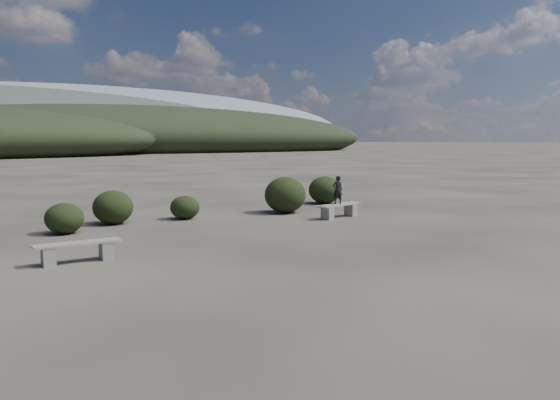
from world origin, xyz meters
TOP-DOWN VIEW (x-y plane):
  - ground at (0.00, 0.00)m, footprint 1200.00×1200.00m
  - bench_left at (-4.65, 4.10)m, footprint 1.77×0.39m
  - bench_right at (4.28, 6.21)m, footprint 1.91×0.75m
  - seated_person at (4.18, 6.19)m, footprint 0.40×0.33m
  - shrub_a at (-4.07, 8.02)m, footprint 1.05×1.05m
  - shrub_b at (-2.42, 9.03)m, footprint 1.22×1.22m
  - shrub_c at (-0.13, 8.80)m, footprint 0.96×0.96m
  - shrub_d at (3.48, 8.25)m, footprint 1.47×1.47m
  - shrub_e at (6.44, 9.72)m, footprint 1.34×1.34m

SIDE VIEW (x-z plane):
  - ground at x=0.00m, z-range 0.00..0.00m
  - bench_left at x=-4.65m, z-range 0.05..0.49m
  - bench_right at x=4.28m, z-range 0.05..0.52m
  - shrub_c at x=-0.13m, z-range 0.00..0.77m
  - shrub_a at x=-4.07m, z-range 0.00..0.86m
  - shrub_b at x=-2.42m, z-range 0.00..1.05m
  - shrub_e at x=6.44m, z-range 0.00..1.11m
  - shrub_d at x=3.48m, z-range 0.00..1.29m
  - seated_person at x=4.18m, z-range 0.47..1.41m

